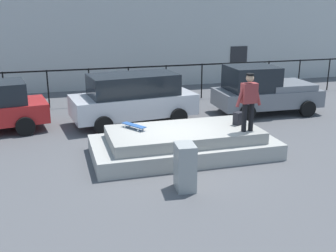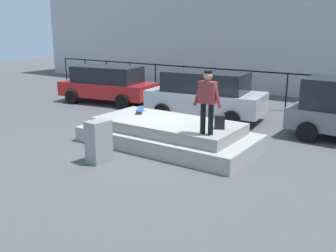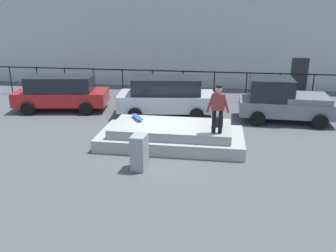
% 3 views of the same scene
% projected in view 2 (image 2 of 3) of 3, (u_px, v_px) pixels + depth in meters
% --- Properties ---
extents(ground_plane, '(60.00, 60.00, 0.00)m').
position_uv_depth(ground_plane, '(158.00, 144.00, 11.58)').
color(ground_plane, '#4C4C4F').
extents(concrete_ledge, '(5.28, 2.52, 0.78)m').
position_uv_depth(concrete_ledge, '(168.00, 134.00, 11.37)').
color(concrete_ledge, '#9E9B93').
rests_on(concrete_ledge, ground_plane).
extents(skateboarder, '(0.80, 0.27, 1.64)m').
position_uv_depth(skateboarder, '(207.00, 98.00, 9.59)').
color(skateboarder, black).
rests_on(skateboarder, concrete_ledge).
extents(skateboard, '(0.61, 0.82, 0.12)m').
position_uv_depth(skateboard, '(140.00, 109.00, 12.32)').
color(skateboard, '#264C8C').
rests_on(skateboard, concrete_ledge).
extents(backpack, '(0.34, 0.31, 0.38)m').
position_uv_depth(backpack, '(220.00, 122.00, 10.29)').
color(backpack, black).
rests_on(backpack, concrete_ledge).
extents(car_red_hatchback_near, '(4.66, 2.54, 1.71)m').
position_uv_depth(car_red_hatchback_near, '(107.00, 84.00, 17.59)').
color(car_red_hatchback_near, '#B21E1E').
rests_on(car_red_hatchback_near, ground_plane).
extents(car_silver_hatchback_mid, '(4.64, 2.54, 1.82)m').
position_uv_depth(car_silver_hatchback_mid, '(205.00, 94.00, 14.56)').
color(car_silver_hatchback_mid, '#B7B7BC').
rests_on(car_silver_hatchback_mid, ground_plane).
extents(utility_box, '(0.49, 0.64, 1.12)m').
position_uv_depth(utility_box, '(99.00, 142.00, 9.92)').
color(utility_box, gray).
rests_on(utility_box, ground_plane).
extents(fence_row, '(24.06, 0.06, 1.61)m').
position_uv_depth(fence_row, '(249.00, 81.00, 16.85)').
color(fence_row, black).
rests_on(fence_row, ground_plane).
extents(warehouse_building, '(34.71, 8.65, 6.54)m').
position_uv_depth(warehouse_building, '(300.00, 30.00, 22.20)').
color(warehouse_building, '#B2B2AD').
rests_on(warehouse_building, ground_plane).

